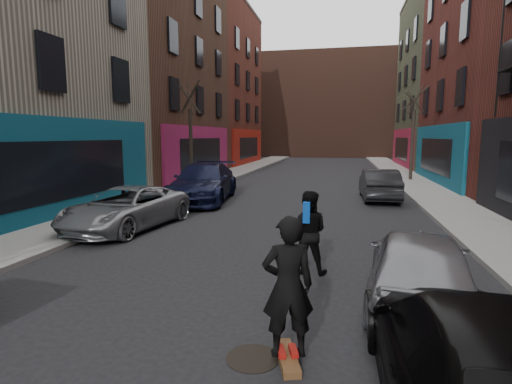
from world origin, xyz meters
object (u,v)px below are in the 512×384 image
at_px(tree_left_far, 191,126).
at_px(tree_right_far, 413,125).
at_px(parked_right_mid, 483,366).
at_px(parked_right_far, 419,267).
at_px(parked_right_end, 379,184).
at_px(pedestrian, 308,232).
at_px(parked_left_end, 204,182).
at_px(skateboarder, 288,286).
at_px(skateboard, 287,358).
at_px(manhole, 253,358).
at_px(parked_left_far, 127,208).

height_order(tree_left_far, tree_right_far, tree_right_far).
height_order(parked_right_mid, parked_right_far, parked_right_mid).
bearing_deg(tree_left_far, parked_right_end, -12.05).
distance_m(tree_left_far, pedestrian, 14.78).
distance_m(parked_left_end, parked_right_end, 7.88).
xyz_separation_m(skateboarder, pedestrian, (-0.04, 3.44, -0.12)).
height_order(parked_left_end, pedestrian, pedestrian).
bearing_deg(tree_right_far, skateboard, -102.65).
xyz_separation_m(parked_right_mid, parked_right_end, (0.32, 14.73, -0.00)).
distance_m(pedestrian, manhole, 3.60).
height_order(tree_left_far, parked_right_far, tree_left_far).
distance_m(tree_left_far, skateboarder, 17.79).
xyz_separation_m(parked_right_far, skateboard, (-1.93, -2.13, -0.64)).
bearing_deg(skateboarder, parked_right_far, -149.53).
relative_size(parked_left_end, parked_right_far, 1.42).
bearing_deg(parked_left_end, parked_right_end, 8.23).
relative_size(parked_left_end, parked_right_mid, 1.19).
xyz_separation_m(skateboarder, manhole, (-0.45, -0.03, -1.00)).
relative_size(parked_right_end, pedestrian, 2.42).
xyz_separation_m(tree_right_far, skateboarder, (-4.93, -21.97, -2.53)).
distance_m(parked_left_far, parked_right_end, 11.13).
bearing_deg(skateboard, tree_right_far, 60.00).
height_order(tree_right_far, pedestrian, tree_right_far).
height_order(parked_right_end, manhole, parked_right_end).
bearing_deg(parked_right_far, tree_left_far, -48.56).
relative_size(skateboarder, manhole, 2.58).
bearing_deg(skateboarder, pedestrian, -106.69).
xyz_separation_m(parked_left_end, skateboard, (5.32, -11.89, -0.78)).
bearing_deg(parked_right_mid, skateboard, -24.03).
bearing_deg(tree_left_far, skateboarder, -64.94).
height_order(parked_left_end, parked_right_far, parked_left_end).
distance_m(parked_left_far, parked_right_mid, 10.63).
xyz_separation_m(parked_left_far, skateboarder, (5.87, -6.32, 0.35)).
bearing_deg(skateboarder, parked_right_mid, 139.62).
xyz_separation_m(parked_left_far, pedestrian, (5.83, -2.88, 0.23)).
xyz_separation_m(parked_right_far, skateboarder, (-1.93, -2.13, 0.32)).
height_order(tree_right_far, skateboard, tree_right_far).
distance_m(parked_left_far, parked_right_far, 8.85).
bearing_deg(skateboard, parked_right_far, 30.47).
bearing_deg(tree_right_far, pedestrian, -105.02).
distance_m(parked_right_end, skateboarder, 14.08).
bearing_deg(skateboarder, parked_right_end, -116.74).
height_order(parked_right_far, skateboarder, skateboarder).
height_order(parked_left_end, skateboard, parked_left_end).
height_order(parked_right_mid, skateboarder, skateboarder).
distance_m(parked_right_end, manhole, 14.20).
relative_size(parked_right_far, manhole, 5.76).
relative_size(skateboard, manhole, 1.14).
bearing_deg(parked_right_mid, tree_right_far, -98.36).
height_order(parked_left_far, manhole, parked_left_far).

